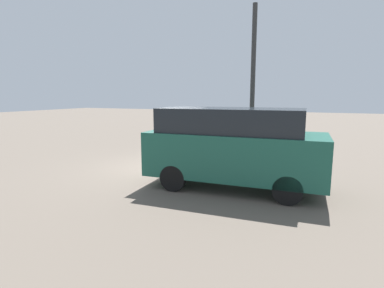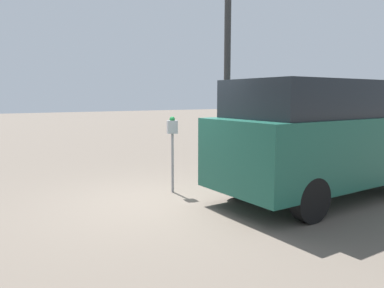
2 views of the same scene
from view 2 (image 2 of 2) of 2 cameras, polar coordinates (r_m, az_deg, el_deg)
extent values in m
plane|color=#60564C|center=(6.92, -4.70, -8.87)|extent=(80.00, 80.00, 0.00)
cylinder|color=gray|center=(7.50, -2.99, -2.93)|extent=(0.05, 0.05, 1.19)
cube|color=gray|center=(7.40, -3.03, 2.60)|extent=(0.22, 0.15, 0.26)
sphere|color=#14662D|center=(7.39, -3.03, 3.78)|extent=(0.11, 0.11, 0.11)
cylinder|color=gray|center=(12.51, 26.85, 0.54)|extent=(0.05, 0.05, 1.24)
cube|color=gray|center=(12.45, 27.05, 3.97)|extent=(0.22, 0.15, 0.26)
sphere|color=navy|center=(12.45, 27.09, 4.67)|extent=(0.11, 0.11, 0.11)
cube|color=beige|center=(9.70, 5.22, -2.51)|extent=(0.44, 0.44, 0.55)
cylinder|color=#2D2D2D|center=(9.63, 5.42, 14.31)|extent=(0.17, 0.17, 5.11)
cube|color=#195142|center=(7.57, 20.01, -0.53)|extent=(4.80, 2.05, 1.20)
cube|color=black|center=(7.41, 19.78, 6.50)|extent=(3.85, 1.86, 0.65)
cube|color=orange|center=(9.86, 25.18, -1.68)|extent=(0.08, 0.12, 0.20)
cylinder|color=black|center=(9.30, 21.26, -2.92)|extent=(0.72, 0.25, 0.71)
cylinder|color=black|center=(7.16, 7.41, -5.44)|extent=(0.72, 0.25, 0.71)
cylinder|color=black|center=(6.05, 17.58, -8.09)|extent=(0.72, 0.25, 0.71)
camera|label=1|loc=(8.53, 81.07, 5.26)|focal=28.00mm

